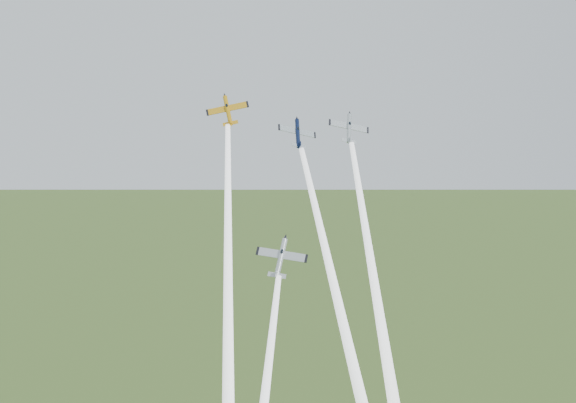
% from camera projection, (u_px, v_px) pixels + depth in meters
% --- Properties ---
extents(plane_yellow, '(9.44, 5.53, 8.86)m').
position_uv_depth(plane_yellow, '(228.00, 110.00, 134.08)').
color(plane_yellow, orange).
extents(smoke_trail_yellow, '(3.36, 41.20, 62.17)m').
position_uv_depth(smoke_trail_yellow, '(228.00, 316.00, 117.07)').
color(smoke_trail_yellow, white).
extents(plane_navy, '(7.34, 7.38, 8.14)m').
position_uv_depth(plane_navy, '(298.00, 133.00, 127.77)').
color(plane_navy, '#0C1738').
extents(smoke_trail_navy, '(15.35, 38.67, 60.56)m').
position_uv_depth(smoke_trail_navy, '(348.00, 344.00, 112.58)').
color(smoke_trail_navy, white).
extents(plane_silver_right, '(8.54, 6.48, 8.61)m').
position_uv_depth(plane_silver_right, '(349.00, 128.00, 133.17)').
color(plane_silver_right, '#ACB4BB').
extents(smoke_trail_silver_right, '(7.91, 37.72, 56.94)m').
position_uv_depth(smoke_trail_silver_right, '(380.00, 318.00, 117.82)').
color(smoke_trail_silver_right, white).
extents(plane_silver_low, '(10.36, 7.38, 8.85)m').
position_uv_depth(plane_silver_low, '(281.00, 258.00, 117.46)').
color(plane_silver_low, '#B1B7C0').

